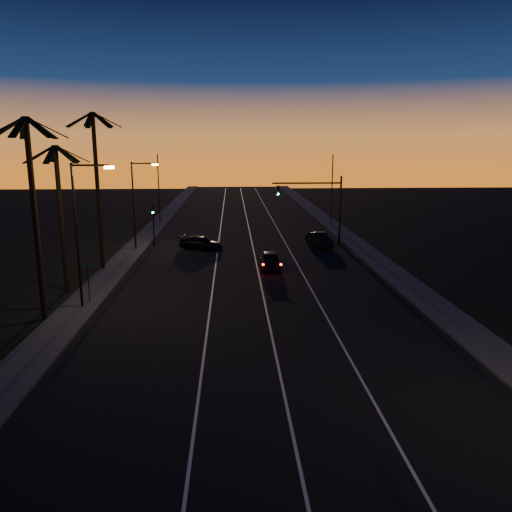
{
  "coord_description": "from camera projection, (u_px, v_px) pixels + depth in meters",
  "views": [
    {
      "loc": [
        -1.56,
        -10.3,
        9.97
      ],
      "look_at": [
        -0.1,
        19.78,
        3.3
      ],
      "focal_mm": 35.0,
      "sensor_mm": 36.0,
      "label": 1
    }
  ],
  "objects": [
    {
      "name": "far_pole_right",
      "position": [
        332.0,
        190.0,
        62.53
      ],
      "size": [
        0.14,
        0.14,
        9.0
      ],
      "primitive_type": "cylinder",
      "color": "black",
      "rests_on": "ground"
    },
    {
      "name": "lead_car",
      "position": [
        270.0,
        260.0,
        41.24
      ],
      "size": [
        1.71,
        4.58,
        1.39
      ],
      "color": "black",
      "rests_on": "road"
    },
    {
      "name": "street_sign",
      "position": [
        88.0,
        279.0,
        31.88
      ],
      "size": [
        0.7,
        0.06,
        2.6
      ],
      "color": "black",
      "rests_on": "ground"
    },
    {
      "name": "road",
      "position": [
        251.0,
        268.0,
        41.53
      ],
      "size": [
        20.0,
        170.0,
        0.01
      ],
      "primitive_type": "cube",
      "color": "black",
      "rests_on": "ground"
    },
    {
      "name": "palm_near",
      "position": [
        33.0,
        199.0,
        27.7
      ],
      "size": [
        4.25,
        4.16,
        11.53
      ],
      "color": "black",
      "rests_on": "ground"
    },
    {
      "name": "palm_mid",
      "position": [
        60.0,
        202.0,
        33.7
      ],
      "size": [
        4.25,
        4.16,
        10.03
      ],
      "color": "black",
      "rests_on": "ground"
    },
    {
      "name": "cross_car",
      "position": [
        201.0,
        243.0,
        48.88
      ],
      "size": [
        4.75,
        3.45,
        1.28
      ],
      "color": "black",
      "rests_on": "road"
    },
    {
      "name": "streetlight_left_far",
      "position": [
        137.0,
        198.0,
        47.73
      ],
      "size": [
        2.55,
        0.26,
        8.5
      ],
      "color": "black",
      "rests_on": "ground"
    },
    {
      "name": "signal_mast",
      "position": [
        318.0,
        198.0,
        50.58
      ],
      "size": [
        7.1,
        0.41,
        7.0
      ],
      "color": "black",
      "rests_on": "ground"
    },
    {
      "name": "lane_stripe_left",
      "position": [
        215.0,
        268.0,
        41.38
      ],
      "size": [
        0.12,
        160.0,
        0.01
      ],
      "primitive_type": "cube",
      "color": "silver",
      "rests_on": "road"
    },
    {
      "name": "streetlight_left_near",
      "position": [
        81.0,
        224.0,
        30.12
      ],
      "size": [
        2.55,
        0.26,
        9.0
      ],
      "color": "black",
      "rests_on": "ground"
    },
    {
      "name": "lane_stripe_right",
      "position": [
        299.0,
        267.0,
        41.71
      ],
      "size": [
        0.12,
        160.0,
        0.01
      ],
      "primitive_type": "cube",
      "color": "silver",
      "rests_on": "road"
    },
    {
      "name": "sidewalk_left",
      "position": [
        115.0,
        269.0,
        40.98
      ],
      "size": [
        2.4,
        170.0,
        0.16
      ],
      "primitive_type": "cube",
      "color": "#3C3C3A",
      "rests_on": "ground"
    },
    {
      "name": "palm_far",
      "position": [
        97.0,
        176.0,
        39.31
      ],
      "size": [
        4.25,
        4.16,
        12.53
      ],
      "color": "black",
      "rests_on": "ground"
    },
    {
      "name": "far_pole_left",
      "position": [
        159.0,
        189.0,
        64.42
      ],
      "size": [
        0.14,
        0.14,
        9.0
      ],
      "primitive_type": "cylinder",
      "color": "black",
      "rests_on": "ground"
    },
    {
      "name": "sidewalk_right",
      "position": [
        384.0,
        266.0,
        42.04
      ],
      "size": [
        2.4,
        170.0,
        0.16
      ],
      "primitive_type": "cube",
      "color": "#3C3C3A",
      "rests_on": "ground"
    },
    {
      "name": "right_car",
      "position": [
        319.0,
        240.0,
        50.26
      ],
      "size": [
        2.37,
        4.45,
        1.39
      ],
      "color": "black",
      "rests_on": "road"
    },
    {
      "name": "lane_stripe_mid",
      "position": [
        257.0,
        268.0,
        41.55
      ],
      "size": [
        0.12,
        160.0,
        0.01
      ],
      "primitive_type": "cube",
      "color": "silver",
      "rests_on": "road"
    },
    {
      "name": "signal_post",
      "position": [
        153.0,
        218.0,
        50.19
      ],
      "size": [
        0.28,
        0.37,
        4.2
      ],
      "color": "black",
      "rests_on": "ground"
    }
  ]
}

